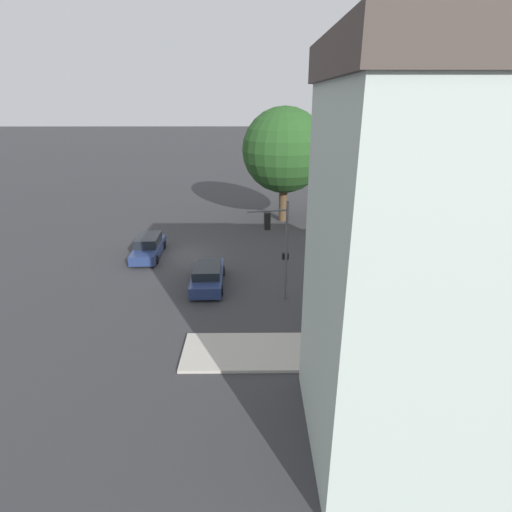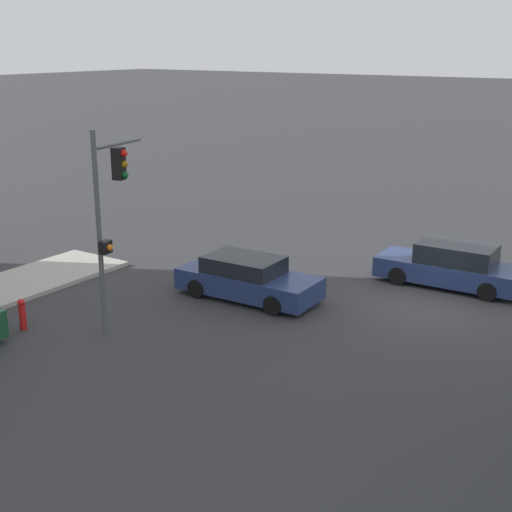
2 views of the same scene
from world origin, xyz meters
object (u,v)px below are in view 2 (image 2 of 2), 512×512
object	(u,v)px
crossing_car_0	(247,279)
crossing_car_1	(451,266)
fire_hydrant	(22,313)
traffic_signal	(110,201)

from	to	relation	value
crossing_car_0	crossing_car_1	bearing A→B (deg)	42.02
crossing_car_0	fire_hydrant	distance (m)	6.89
crossing_car_1	crossing_car_0	bearing A→B (deg)	41.64
crossing_car_1	fire_hydrant	xyz separation A→B (m)	(8.81, 10.50, -0.20)
crossing_car_0	crossing_car_1	xyz separation A→B (m)	(-5.00, -4.77, 0.04)
crossing_car_0	fire_hydrant	world-z (taller)	crossing_car_0
fire_hydrant	crossing_car_0	bearing A→B (deg)	-123.68
traffic_signal	fire_hydrant	bearing A→B (deg)	-150.03
crossing_car_1	fire_hydrant	world-z (taller)	crossing_car_1
traffic_signal	crossing_car_0	size ratio (longest dim) A/B	1.22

